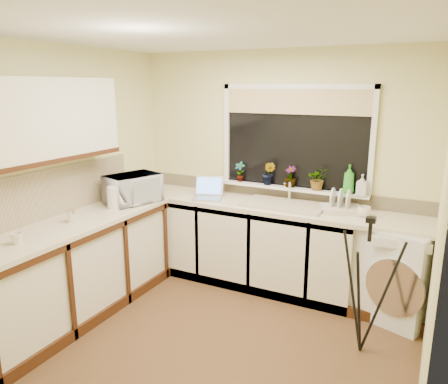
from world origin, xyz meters
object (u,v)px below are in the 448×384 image
soap_bottle_clear (362,185)px  plant_b (269,173)px  steel_jar (72,216)px  cup_back (364,212)px  laptop (208,192)px  plant_d (318,179)px  plant_c (290,176)px  kettle (115,198)px  soap_bottle_green (349,179)px  washing_machine (398,272)px  cup_left (16,239)px  tripod (365,286)px  plant_a (240,172)px  microwave (133,189)px  dish_rack (342,209)px

soap_bottle_clear → plant_b: bearing=178.8°
steel_jar → cup_back: bearing=30.6°
laptop → plant_d: plant_d is taller
plant_c → cup_back: (0.80, -0.23, -0.21)m
kettle → plant_b: bearing=40.5°
soap_bottle_green → plant_c: bearing=179.1°
washing_machine → laptop: (-1.97, -0.00, 0.52)m
steel_jar → plant_c: 2.18m
cup_left → cup_back: bearing=40.8°
tripod → soap_bottle_green: bearing=87.8°
plant_a → plant_c: 0.58m
soap_bottle_green → plant_a: bearing=179.6°
soap_bottle_clear → cup_back: bearing=-71.0°
kettle → soap_bottle_green: 2.31m
plant_b → plant_d: 0.53m
plant_d → kettle: bearing=-149.1°
microwave → soap_bottle_green: (2.03, 0.79, 0.15)m
laptop → cup_back: (1.63, 0.04, -0.01)m
tripod → plant_b: (-1.20, 0.98, 0.61)m
dish_rack → plant_a: bearing=147.6°
microwave → plant_b: (1.19, 0.79, 0.13)m
dish_rack → cup_back: (0.22, -0.06, 0.02)m
laptop → plant_d: (1.12, 0.27, 0.21)m
washing_machine → kettle: bearing=-144.4°
soap_bottle_green → cup_back: soap_bottle_green is taller
dish_rack → plant_b: bearing=144.7°
plant_d → cup_left: plant_d is taller
tripod → plant_c: size_ratio=5.05×
soap_bottle_green → soap_bottle_clear: soap_bottle_green is taller
washing_machine → cup_left: 3.26m
tripod → washing_machine: bearing=53.1°
laptop → microwave: bearing=-158.4°
plant_b → cup_left: size_ratio=2.69×
plant_c → cup_back: size_ratio=1.80×
kettle → laptop: bearing=51.2°
washing_machine → plant_c: bearing=-174.3°
microwave → cup_back: microwave is taller
laptop → cup_back: 1.63m
steel_jar → plant_b: plant_b is taller
kettle → dish_rack: bearing=23.2°
soap_bottle_green → plant_b: bearing=-180.0°
tripod → microwave: size_ratio=2.13×
dish_rack → plant_a: (-1.16, 0.17, 0.23)m
soap_bottle_clear → plant_a: bearing=178.8°
steel_jar → soap_bottle_clear: bearing=35.0°
washing_machine → tripod: size_ratio=0.77×
washing_machine → soap_bottle_clear: soap_bottle_clear is taller
soap_bottle_green → cup_left: soap_bottle_green is taller
plant_d → soap_bottle_green: 0.31m
kettle → steel_jar: kettle is taller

